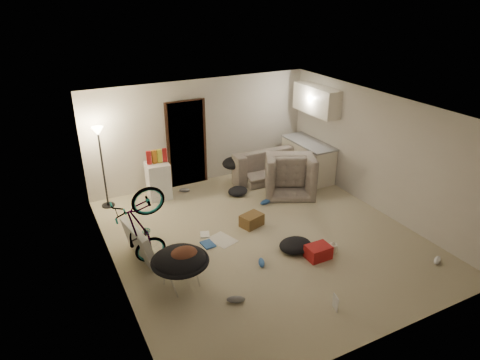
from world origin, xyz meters
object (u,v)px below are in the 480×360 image
mini_fridge (158,180)px  drink_case_b (318,252)px  drink_case_a (252,220)px  juicer (333,247)px  bicycle (143,247)px  kitchen_counter (308,160)px  floor_lamp (100,150)px  armchair (287,175)px  saucer_chair (180,265)px  sofa (267,166)px  tv_box (139,243)px

mini_fridge → drink_case_b: 4.03m
drink_case_a → juicer: bearing=-76.2°
bicycle → kitchen_counter: bearing=-66.5°
floor_lamp → armchair: (3.96, -1.08, -0.94)m
mini_fridge → juicer: mini_fridge is taller
saucer_chair → kitchen_counter: bearing=31.7°
saucer_chair → drink_case_b: (2.43, -0.37, -0.27)m
sofa → saucer_chair: 4.64m
sofa → tv_box: 4.36m
floor_lamp → drink_case_a: (2.41, -2.18, -1.18)m
sofa → bicycle: 4.50m
bicycle → drink_case_a: bearing=-78.9°
floor_lamp → sofa: size_ratio=0.90×
armchair → drink_case_b: size_ratio=2.64×
saucer_chair → juicer: saucer_chair is taller
sofa → drink_case_a: sofa is taller
mini_fridge → drink_case_a: mini_fridge is taller
mini_fridge → floor_lamp: bearing=178.4°
juicer → drink_case_a: bearing=120.7°
kitchen_counter → juicer: bearing=-117.1°
floor_lamp → drink_case_a: floor_lamp is taller
mini_fridge → drink_case_a: bearing=-55.2°
kitchen_counter → drink_case_a: (-2.42, -1.53, -0.32)m
mini_fridge → drink_case_b: (1.78, -3.60, -0.30)m
kitchen_counter → sofa: bearing=153.6°
floor_lamp → drink_case_b: 4.86m
tv_box → drink_case_b: size_ratio=2.36×
sofa → bicycle: (-3.82, -2.37, 0.12)m
armchair → bicycle: 4.13m
sofa → tv_box: (-3.82, -2.09, 0.04)m
drink_case_a → bicycle: bearing=172.7°
drink_case_a → drink_case_b: size_ratio=1.02×
kitchen_counter → drink_case_a: size_ratio=3.47×
armchair → mini_fridge: mini_fridge is taller
bicycle → saucer_chair: 0.85m
tv_box → drink_case_a: size_ratio=2.31×
tv_box → drink_case_b: bearing=-35.2°
juicer → bicycle: bearing=161.2°
armchair → saucer_chair: (-3.46, -2.25, 0.03)m
saucer_chair → drink_case_a: bearing=31.1°
bicycle → floor_lamp: bearing=3.6°
sofa → juicer: (-0.64, -3.46, -0.20)m
mini_fridge → sofa: bearing=1.4°
floor_lamp → tv_box: size_ratio=1.81×
bicycle → drink_case_a: bicycle is taller
bicycle → mini_fridge: (1.04, 2.47, 0.00)m
armchair → drink_case_a: (-1.55, -1.10, -0.24)m
saucer_chair → drink_case_a: saucer_chair is taller
juicer → drink_case_b: bearing=-173.4°
tv_box → juicer: 3.48m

